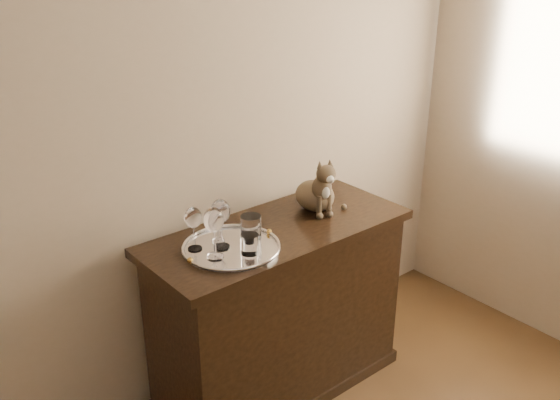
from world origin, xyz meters
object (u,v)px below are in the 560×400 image
(wine_glass_b, at_px, (218,223))
(wine_glass_a, at_px, (194,228))
(tumbler_b, at_px, (250,244))
(sideboard, at_px, (278,311))
(wine_glass_c, at_px, (214,233))
(tumbler_c, at_px, (251,227))
(wine_glass_d, at_px, (221,224))
(cat, at_px, (315,182))
(tray, at_px, (232,248))

(wine_glass_b, bearing_deg, wine_glass_a, 178.81)
(wine_glass_a, bearing_deg, tumbler_b, -48.69)
(sideboard, relative_size, wine_glass_b, 7.14)
(wine_glass_a, distance_m, wine_glass_c, 0.11)
(sideboard, xyz_separation_m, wine_glass_a, (-0.39, 0.05, 0.52))
(tumbler_b, xyz_separation_m, tumbler_c, (0.09, 0.11, 0.01))
(wine_glass_d, bearing_deg, wine_glass_a, 148.51)
(sideboard, distance_m, wine_glass_a, 0.65)
(tumbler_b, height_order, cat, cat)
(wine_glass_b, distance_m, tumbler_b, 0.18)
(wine_glass_b, relative_size, wine_glass_d, 0.80)
(wine_glass_d, height_order, tumbler_b, wine_glass_d)
(wine_glass_b, distance_m, wine_glass_d, 0.06)
(wine_glass_a, height_order, cat, cat)
(wine_glass_a, xyz_separation_m, wine_glass_d, (0.09, -0.06, 0.01))
(wine_glass_c, xyz_separation_m, tumbler_c, (0.21, 0.05, -0.06))
(tumbler_b, bearing_deg, wine_glass_b, 102.52)
(sideboard, distance_m, wine_glass_c, 0.65)
(wine_glass_c, relative_size, tumbler_b, 2.61)
(tumbler_b, bearing_deg, wine_glass_c, 153.79)
(tumbler_b, bearing_deg, tumbler_c, 50.99)
(wine_glass_b, height_order, wine_glass_c, wine_glass_c)
(sideboard, height_order, wine_glass_a, wine_glass_a)
(wine_glass_a, relative_size, tumbler_c, 1.85)
(tray, bearing_deg, wine_glass_b, 95.67)
(tray, xyz_separation_m, wine_glass_b, (-0.01, 0.08, 0.09))
(wine_glass_a, height_order, tumbler_c, wine_glass_a)
(wine_glass_b, xyz_separation_m, tumbler_c, (0.12, -0.06, -0.03))
(wine_glass_b, height_order, cat, cat)
(tumbler_c, bearing_deg, wine_glass_d, 177.42)
(sideboard, xyz_separation_m, wine_glass_b, (-0.28, 0.05, 0.52))
(tumbler_b, bearing_deg, wine_glass_a, 131.31)
(tray, distance_m, wine_glass_b, 0.12)
(wine_glass_d, distance_m, tumbler_c, 0.15)
(tray, bearing_deg, wine_glass_d, 134.83)
(tumbler_c, distance_m, cat, 0.42)
(wine_glass_c, bearing_deg, tray, 14.15)
(sideboard, xyz_separation_m, tray, (-0.27, -0.03, 0.43))
(wine_glass_d, bearing_deg, cat, 5.48)
(tumbler_c, relative_size, cat, 0.37)
(wine_glass_a, relative_size, cat, 0.68)
(tray, bearing_deg, wine_glass_c, -165.85)
(tumbler_b, relative_size, tumbler_c, 0.82)
(tumbler_b, bearing_deg, wine_glass_d, 116.71)
(wine_glass_d, relative_size, cat, 0.78)
(sideboard, bearing_deg, wine_glass_d, -179.62)
(wine_glass_a, relative_size, tumbler_b, 2.25)
(sideboard, distance_m, tray, 0.51)
(tray, xyz_separation_m, cat, (0.53, 0.08, 0.13))
(sideboard, bearing_deg, tumbler_c, -176.85)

